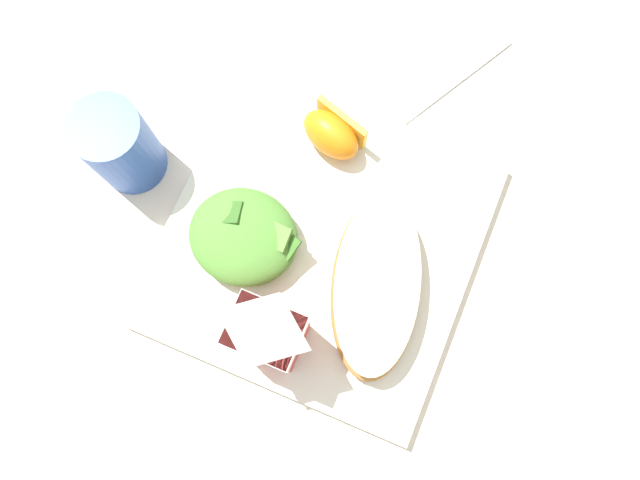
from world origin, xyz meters
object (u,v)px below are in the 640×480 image
(milk_carton, at_px, (267,333))
(metal_fork, at_px, (427,100))
(white_plate, at_px, (320,244))
(cheesy_pizza_bread, at_px, (376,284))
(drinking_blue_cup, at_px, (120,146))
(green_salad_pile, at_px, (243,237))
(orange_wedge_front, at_px, (332,133))

(milk_carton, height_order, metal_fork, milk_carton)
(white_plate, height_order, cheesy_pizza_bread, cheesy_pizza_bread)
(white_plate, relative_size, metal_fork, 1.62)
(cheesy_pizza_bread, bearing_deg, white_plate, -17.41)
(drinking_blue_cup, bearing_deg, cheesy_pizza_bread, 174.39)
(metal_fork, bearing_deg, green_salad_pile, 62.63)
(milk_carton, xyz_separation_m, metal_fork, (-0.05, -0.28, -0.07))
(metal_fork, bearing_deg, white_plate, 76.75)
(white_plate, relative_size, cheesy_pizza_bread, 1.51)
(cheesy_pizza_bread, relative_size, drinking_blue_cup, 1.98)
(orange_wedge_front, xyz_separation_m, metal_fork, (-0.07, -0.08, -0.03))
(white_plate, xyz_separation_m, orange_wedge_front, (0.03, -0.10, 0.03))
(milk_carton, distance_m, drinking_blue_cup, 0.22)
(cheesy_pizza_bread, height_order, milk_carton, milk_carton)
(milk_carton, bearing_deg, orange_wedge_front, -83.49)
(cheesy_pizza_bread, distance_m, orange_wedge_front, 0.15)
(cheesy_pizza_bread, height_order, drinking_blue_cup, drinking_blue_cup)
(green_salad_pile, bearing_deg, milk_carton, 129.17)
(white_plate, height_order, milk_carton, milk_carton)
(orange_wedge_front, bearing_deg, metal_fork, -130.39)
(milk_carton, bearing_deg, green_salad_pile, -50.83)
(white_plate, height_order, metal_fork, white_plate)
(drinking_blue_cup, bearing_deg, green_salad_pile, 166.82)
(green_salad_pile, bearing_deg, orange_wedge_front, -106.33)
(orange_wedge_front, relative_size, drinking_blue_cup, 0.73)
(cheesy_pizza_bread, relative_size, green_salad_pile, 1.81)
(white_plate, relative_size, milk_carton, 2.55)
(cheesy_pizza_bread, distance_m, milk_carton, 0.11)
(white_plate, distance_m, cheesy_pizza_bread, 0.07)
(cheesy_pizza_bread, height_order, metal_fork, cheesy_pizza_bread)
(orange_wedge_front, height_order, metal_fork, orange_wedge_front)
(white_plate, distance_m, milk_carton, 0.12)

